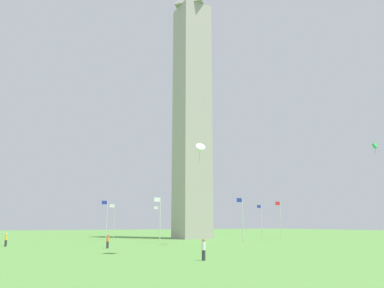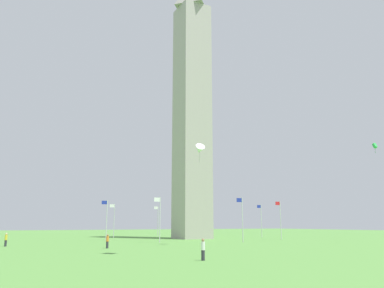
{
  "view_description": "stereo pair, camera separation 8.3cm",
  "coord_description": "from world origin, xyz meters",
  "px_view_note": "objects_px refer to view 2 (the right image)",
  "views": [
    {
      "loc": [
        37.18,
        69.75,
        2.86
      ],
      "look_at": [
        0.0,
        0.0,
        19.18
      ],
      "focal_mm": 36.33,
      "sensor_mm": 36.0,
      "label": 1
    },
    {
      "loc": [
        37.11,
        69.79,
        2.86
      ],
      "look_at": [
        0.0,
        0.0,
        19.18
      ],
      "focal_mm": 36.33,
      "sensor_mm": 36.0,
      "label": 2
    }
  ],
  "objects_px": {
    "flagpole_ne": "(160,217)",
    "flagpole_sw": "(213,219)",
    "flagpole_s": "(261,219)",
    "flagpole_w": "(158,219)",
    "kite_white_delta": "(199,150)",
    "obelisk_monument": "(192,102)",
    "person_white_shirt": "(203,250)",
    "flagpole_e": "(242,217)",
    "flagpole_n": "(106,218)",
    "flagpole_nw": "(114,219)",
    "person_orange_shirt": "(107,241)",
    "person_yellow_shirt": "(6,240)",
    "flagpole_se": "(280,218)",
    "kite_green_box": "(375,146)"
  },
  "relations": [
    {
      "from": "flagpole_ne",
      "to": "flagpole_w",
      "type": "xyz_separation_m",
      "value": [
        -12.27,
        -29.62,
        0.0
      ]
    },
    {
      "from": "flagpole_sw",
      "to": "kite_green_box",
      "type": "distance_m",
      "value": 44.01
    },
    {
      "from": "flagpole_ne",
      "to": "person_orange_shirt",
      "type": "xyz_separation_m",
      "value": [
        11.19,
        10.28,
        -3.11
      ]
    },
    {
      "from": "flagpole_n",
      "to": "flagpole_se",
      "type": "xyz_separation_m",
      "value": [
        -29.62,
        12.27,
        0.0
      ]
    },
    {
      "from": "obelisk_monument",
      "to": "flagpole_ne",
      "type": "distance_m",
      "value": 30.04
    },
    {
      "from": "person_white_shirt",
      "to": "kite_green_box",
      "type": "height_order",
      "value": "kite_green_box"
    },
    {
      "from": "flagpole_n",
      "to": "flagpole_ne",
      "type": "height_order",
      "value": "same"
    },
    {
      "from": "flagpole_sw",
      "to": "flagpole_w",
      "type": "xyz_separation_m",
      "value": [
        12.27,
        -5.08,
        0.0
      ]
    },
    {
      "from": "person_yellow_shirt",
      "to": "kite_white_delta",
      "type": "distance_m",
      "value": 28.44
    },
    {
      "from": "flagpole_ne",
      "to": "flagpole_sw",
      "type": "height_order",
      "value": "same"
    },
    {
      "from": "obelisk_monument",
      "to": "person_white_shirt",
      "type": "relative_size",
      "value": 33.24
    },
    {
      "from": "flagpole_n",
      "to": "flagpole_e",
      "type": "bearing_deg",
      "value": 135.0
    },
    {
      "from": "flagpole_w",
      "to": "kite_white_delta",
      "type": "height_order",
      "value": "kite_white_delta"
    },
    {
      "from": "flagpole_n",
      "to": "flagpole_sw",
      "type": "relative_size",
      "value": 1.0
    },
    {
      "from": "flagpole_sw",
      "to": "person_white_shirt",
      "type": "distance_m",
      "value": 63.6
    },
    {
      "from": "flagpole_w",
      "to": "flagpole_ne",
      "type": "bearing_deg",
      "value": 67.5
    },
    {
      "from": "obelisk_monument",
      "to": "flagpole_ne",
      "type": "bearing_deg",
      "value": 44.84
    },
    {
      "from": "flagpole_n",
      "to": "flagpole_s",
      "type": "relative_size",
      "value": 1.0
    },
    {
      "from": "flagpole_nw",
      "to": "flagpole_s",
      "type": "bearing_deg",
      "value": 157.5
    },
    {
      "from": "obelisk_monument",
      "to": "flagpole_s",
      "type": "bearing_deg",
      "value": 180.0
    },
    {
      "from": "flagpole_n",
      "to": "person_white_shirt",
      "type": "height_order",
      "value": "flagpole_n"
    },
    {
      "from": "person_white_shirt",
      "to": "person_yellow_shirt",
      "type": "height_order",
      "value": "person_yellow_shirt"
    },
    {
      "from": "flagpole_se",
      "to": "person_orange_shirt",
      "type": "height_order",
      "value": "flagpole_se"
    },
    {
      "from": "person_white_shirt",
      "to": "obelisk_monument",
      "type": "bearing_deg",
      "value": 12.19
    },
    {
      "from": "flagpole_se",
      "to": "flagpole_nw",
      "type": "relative_size",
      "value": 1.0
    },
    {
      "from": "flagpole_s",
      "to": "person_orange_shirt",
      "type": "height_order",
      "value": "flagpole_s"
    },
    {
      "from": "flagpole_n",
      "to": "person_white_shirt",
      "type": "xyz_separation_m",
      "value": [
        3.79,
        41.77,
        -3.08
      ]
    },
    {
      "from": "flagpole_n",
      "to": "flagpole_e",
      "type": "height_order",
      "value": "same"
    },
    {
      "from": "flagpole_n",
      "to": "person_orange_shirt",
      "type": "distance_m",
      "value": 23.57
    },
    {
      "from": "flagpole_nw",
      "to": "person_orange_shirt",
      "type": "bearing_deg",
      "value": 72.18
    },
    {
      "from": "flagpole_w",
      "to": "kite_green_box",
      "type": "height_order",
      "value": "kite_green_box"
    },
    {
      "from": "obelisk_monument",
      "to": "flagpole_ne",
      "type": "xyz_separation_m",
      "value": [
        12.34,
        12.27,
        -24.48
      ]
    },
    {
      "from": "person_white_shirt",
      "to": "kite_white_delta",
      "type": "height_order",
      "value": "kite_white_delta"
    },
    {
      "from": "flagpole_n",
      "to": "flagpole_nw",
      "type": "height_order",
      "value": "same"
    },
    {
      "from": "person_orange_shirt",
      "to": "kite_white_delta",
      "type": "distance_m",
      "value": 18.23
    },
    {
      "from": "flagpole_ne",
      "to": "person_yellow_shirt",
      "type": "relative_size",
      "value": 4.12
    },
    {
      "from": "flagpole_ne",
      "to": "flagpole_w",
      "type": "distance_m",
      "value": 32.06
    },
    {
      "from": "person_yellow_shirt",
      "to": "flagpole_sw",
      "type": "bearing_deg",
      "value": 29.49
    },
    {
      "from": "flagpole_sw",
      "to": "flagpole_s",
      "type": "bearing_deg",
      "value": 112.5
    },
    {
      "from": "obelisk_monument",
      "to": "flagpole_e",
      "type": "height_order",
      "value": "obelisk_monument"
    },
    {
      "from": "flagpole_sw",
      "to": "flagpole_nw",
      "type": "relative_size",
      "value": 1.0
    },
    {
      "from": "kite_green_box",
      "to": "flagpole_se",
      "type": "bearing_deg",
      "value": -74.9
    },
    {
      "from": "flagpole_ne",
      "to": "flagpole_nw",
      "type": "height_order",
      "value": "same"
    },
    {
      "from": "obelisk_monument",
      "to": "flagpole_n",
      "type": "relative_size",
      "value": 7.99
    },
    {
      "from": "flagpole_s",
      "to": "flagpole_sw",
      "type": "distance_m",
      "value": 13.28
    },
    {
      "from": "flagpole_e",
      "to": "flagpole_w",
      "type": "distance_m",
      "value": 34.7
    },
    {
      "from": "flagpole_sw",
      "to": "person_yellow_shirt",
      "type": "bearing_deg",
      "value": 28.06
    },
    {
      "from": "kite_white_delta",
      "to": "flagpole_w",
      "type": "bearing_deg",
      "value": -104.74
    },
    {
      "from": "flagpole_ne",
      "to": "obelisk_monument",
      "type": "bearing_deg",
      "value": -135.16
    },
    {
      "from": "kite_green_box",
      "to": "person_orange_shirt",
      "type": "bearing_deg",
      "value": -10.47
    }
  ]
}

